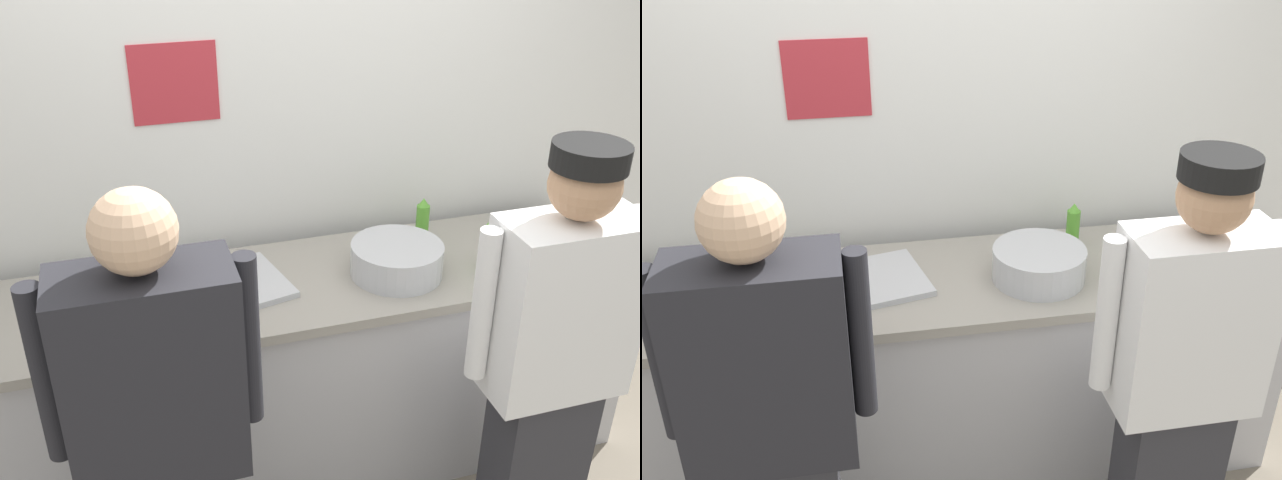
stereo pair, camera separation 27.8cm
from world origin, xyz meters
TOP-DOWN VIEW (x-y plane):
  - wall_back at (-0.00, 0.82)m, footprint 4.48×0.11m
  - prep_counter at (0.00, 0.36)m, footprint 2.85×0.67m
  - chef_near_left at (-0.60, -0.35)m, footprint 0.62×0.24m
  - chef_center at (0.70, -0.34)m, footprint 0.61×0.24m
  - plate_stack_front at (1.06, 0.47)m, footprint 0.24×0.24m
  - mixing_bowl_steel at (0.39, 0.29)m, footprint 0.37×0.37m
  - sheet_tray at (-0.31, 0.35)m, footprint 0.58×0.46m
  - squeeze_bottle_primary at (-0.69, 0.49)m, footprint 0.06×0.06m
  - squeeze_bottle_secondary at (0.74, 0.22)m, footprint 0.06×0.06m
  - squeeze_bottle_spare at (0.60, 0.53)m, footprint 0.06×0.06m
  - ramekin_green_sauce at (-0.76, 0.20)m, footprint 0.08×0.08m
  - deli_cup at (-0.83, 0.37)m, footprint 0.09×0.09m

SIDE VIEW (x-z plane):
  - prep_counter at x=0.00m, z-range 0.00..0.94m
  - chef_center at x=0.70m, z-range 0.06..1.73m
  - chef_near_left at x=-0.60m, z-range 0.05..1.75m
  - sheet_tray at x=-0.31m, z-range 0.94..0.96m
  - ramekin_green_sauce at x=-0.76m, z-range 0.94..0.98m
  - plate_stack_front at x=1.06m, z-range 0.94..0.99m
  - deli_cup at x=-0.83m, z-range 0.94..1.03m
  - mixing_bowl_steel at x=0.39m, z-range 0.94..1.07m
  - squeeze_bottle_primary at x=-0.69m, z-range 0.93..1.13m
  - squeeze_bottle_spare at x=0.60m, z-range 0.93..1.13m
  - squeeze_bottle_secondary at x=0.74m, z-range 0.93..1.15m
  - wall_back at x=0.00m, z-range 0.00..2.75m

